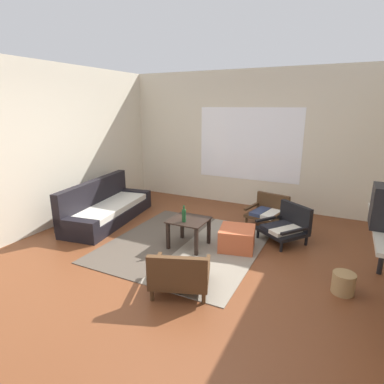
# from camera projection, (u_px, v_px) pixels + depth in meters

# --- Properties ---
(ground_plane) EXTENTS (7.80, 7.80, 0.00)m
(ground_plane) POSITION_uv_depth(u_px,v_px,m) (176.00, 268.00, 3.99)
(ground_plane) COLOR brown
(far_wall_with_window) EXTENTS (5.60, 0.13, 2.70)m
(far_wall_with_window) POSITION_uv_depth(u_px,v_px,m) (250.00, 140.00, 6.27)
(far_wall_with_window) COLOR beige
(far_wall_with_window) RESTS_ON ground
(side_wall_left) EXTENTS (0.12, 6.60, 2.70)m
(side_wall_left) POSITION_uv_depth(u_px,v_px,m) (41.00, 148.00, 5.04)
(side_wall_left) COLOR beige
(side_wall_left) RESTS_ON ground
(area_rug) EXTENTS (2.15, 2.39, 0.01)m
(area_rug) POSITION_uv_depth(u_px,v_px,m) (185.00, 244.00, 4.68)
(area_rug) COLOR #4C4238
(area_rug) RESTS_ON ground
(couch) EXTENTS (1.00, 2.07, 0.73)m
(couch) POSITION_uv_depth(u_px,v_px,m) (106.00, 209.00, 5.61)
(couch) COLOR black
(couch) RESTS_ON ground
(coffee_table) EXTENTS (0.53, 0.51, 0.43)m
(coffee_table) POSITION_uv_depth(u_px,v_px,m) (189.00, 225.00, 4.53)
(coffee_table) COLOR black
(coffee_table) RESTS_ON ground
(armchair_by_window) EXTENTS (0.70, 0.65, 0.52)m
(armchair_by_window) POSITION_uv_depth(u_px,v_px,m) (268.00, 211.00, 5.40)
(armchair_by_window) COLOR #472D19
(armchair_by_window) RESTS_ON ground
(armchair_striped_foreground) EXTENTS (0.81, 0.80, 0.53)m
(armchair_striped_foreground) POSITION_uv_depth(u_px,v_px,m) (180.00, 273.00, 3.43)
(armchair_striped_foreground) COLOR #472D19
(armchair_striped_foreground) RESTS_ON ground
(armchair_corner) EXTENTS (0.83, 0.82, 0.56)m
(armchair_corner) POSITION_uv_depth(u_px,v_px,m) (286.00, 225.00, 4.75)
(armchair_corner) COLOR black
(armchair_corner) RESTS_ON ground
(ottoman_orange) EXTENTS (0.58, 0.58, 0.32)m
(ottoman_orange) POSITION_uv_depth(u_px,v_px,m) (237.00, 239.00, 4.50)
(ottoman_orange) COLOR #BC5633
(ottoman_orange) RESTS_ON ground
(glass_bottle) EXTENTS (0.06, 0.06, 0.24)m
(glass_bottle) POSITION_uv_depth(u_px,v_px,m) (184.00, 215.00, 4.39)
(glass_bottle) COLOR #194723
(glass_bottle) RESTS_ON coffee_table
(wicker_basket) EXTENTS (0.24, 0.24, 0.24)m
(wicker_basket) POSITION_uv_depth(u_px,v_px,m) (343.00, 283.00, 3.44)
(wicker_basket) COLOR #9E7A4C
(wicker_basket) RESTS_ON ground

